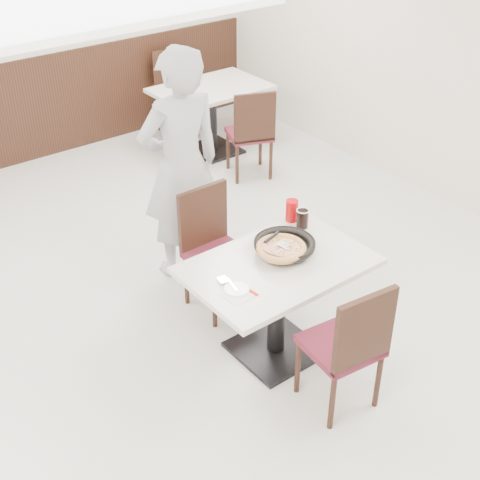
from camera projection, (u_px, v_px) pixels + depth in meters
floor at (205, 324)px, 4.97m from camera, size 7.00×7.00×0.00m
wainscot_back at (13, 115)px, 7.01m from camera, size 5.90×0.03×1.10m
fluo_panel_a at (31, 11)px, 1.71m from camera, size 1.20×0.60×0.02m
main_table at (277, 309)px, 4.53m from camera, size 1.22×0.82×0.75m
chair_near at (341, 342)px, 4.09m from camera, size 0.47×0.47×0.95m
chair_far at (219, 254)px, 4.92m from camera, size 0.43×0.43×0.95m
trivet at (285, 254)px, 4.39m from camera, size 0.13×0.13×0.04m
pizza_pan at (284, 247)px, 4.41m from camera, size 0.35×0.35×0.01m
pizza at (281, 250)px, 4.35m from camera, size 0.31×0.31×0.02m
pizza_server at (284, 244)px, 4.35m from camera, size 0.08×0.10×0.00m
napkin at (238, 294)px, 4.05m from camera, size 0.20×0.20×0.00m
side_plate at (237, 289)px, 4.08m from camera, size 0.16×0.16×0.01m
fork at (232, 284)px, 4.10m from camera, size 0.05×0.14×0.00m
cola_glass at (302, 219)px, 4.68m from camera, size 0.08×0.08×0.13m
red_cup at (292, 211)px, 4.75m from camera, size 0.09×0.09×0.16m
diner_person at (181, 166)px, 5.11m from camera, size 0.72×0.52×1.87m
bg_table_right at (211, 120)px, 7.34m from camera, size 1.30×0.95×0.75m
bg_chair_right_near at (249, 132)px, 6.82m from camera, size 0.55×0.55×0.95m
bg_chair_right_far at (176, 95)px, 7.71m from camera, size 0.52×0.52×0.95m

